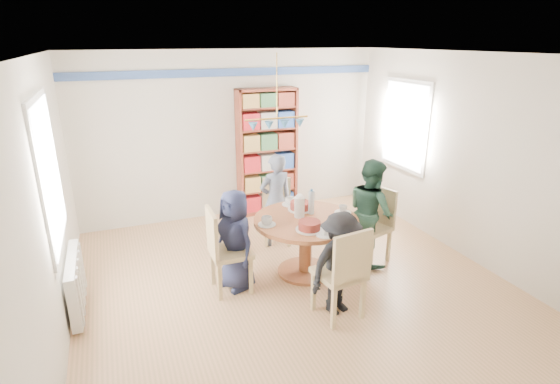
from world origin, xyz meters
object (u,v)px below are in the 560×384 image
dining_table (306,233)px  chair_near (344,270)px  radiator (76,283)px  chair_right (375,221)px  chair_left (223,247)px  person_far (276,200)px  chair_far (277,207)px  person_left (235,240)px  bookshelf (267,153)px  person_near (340,264)px  person_right (371,212)px

dining_table → chair_near: bearing=-92.1°
radiator → chair_right: 3.70m
dining_table → chair_near: chair_near is taller
chair_left → person_far: (1.02, 0.96, 0.11)m
chair_far → chair_near: size_ratio=0.89×
person_left → bookshelf: bearing=130.0°
person_left → radiator: bearing=-115.8°
dining_table → chair_far: size_ratio=1.39×
chair_near → person_left: person_left is taller
chair_left → person_left: bearing=13.2°
chair_right → chair_left: bearing=-178.8°
chair_left → chair_near: 1.44m
chair_left → person_near: 1.36m
chair_far → dining_table: bearing=-91.2°
chair_right → bookshelf: bearing=108.9°
person_right → chair_near: bearing=137.2°
radiator → person_near: size_ratio=0.85×
chair_left → chair_far: size_ratio=1.11×
person_left → person_near: bearing=22.8°
dining_table → chair_right: bearing=0.8°
person_near → bookshelf: bearing=69.9°
chair_left → person_left: size_ratio=0.84×
radiator → bookshelf: 3.65m
chair_left → chair_right: 2.10m
dining_table → person_near: (-0.02, -0.90, 0.03)m
chair_far → person_left: (-0.93, -1.05, 0.10)m
dining_table → bookshelf: bearing=82.6°
person_near → chair_right: bearing=26.7°
chair_near → chair_far: bearing=88.4°
chair_far → bookshelf: (0.26, 1.13, 0.52)m
person_far → person_near: size_ratio=1.15×
chair_far → chair_near: (-0.06, -2.09, 0.07)m
person_far → radiator: bearing=10.9°
person_far → bookshelf: bearing=-110.5°
person_left → person_near: (0.89, -0.91, -0.03)m
chair_near → person_right: 1.41m
dining_table → person_right: person_right is taller
chair_right → bookshelf: size_ratio=0.47×
chair_left → chair_right: (2.10, 0.04, -0.02)m
chair_right → person_left: person_left is taller
chair_near → person_near: bearing=82.2°
dining_table → chair_far: bearing=88.8°
chair_far → chair_near: 2.09m
person_near → person_left: bearing=119.6°
chair_right → person_near: (-1.05, -0.92, 0.04)m
person_left → person_right: size_ratio=0.87×
person_far → chair_far: bearing=-124.1°
chair_right → chair_near: size_ratio=0.95×
chair_right → person_near: 1.40m
chair_right → person_right: (-0.10, -0.03, 0.16)m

